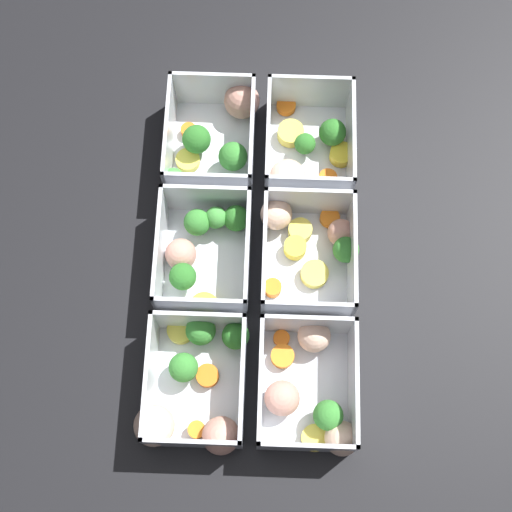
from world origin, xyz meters
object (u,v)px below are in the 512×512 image
at_px(container_far_right, 216,136).
at_px(container_far_left, 194,388).
at_px(container_near_left, 310,390).
at_px(container_near_center, 309,247).
at_px(container_near_right, 306,150).
at_px(container_far_center, 202,250).

bearing_deg(container_far_right, container_far_left, 178.48).
distance_m(container_near_left, container_far_right, 0.37).
distance_m(container_near_center, container_far_right, 0.20).
xyz_separation_m(container_near_center, container_near_right, (0.14, 0.00, 0.00)).
xyz_separation_m(container_near_left, container_far_right, (0.34, 0.13, 0.00)).
relative_size(container_near_center, container_near_right, 0.99).
xyz_separation_m(container_near_center, container_far_right, (0.16, 0.13, 0.00)).
bearing_deg(container_near_center, container_far_right, 39.44).
bearing_deg(container_near_center, container_far_center, 93.82).
height_order(container_near_left, container_far_center, same).
distance_m(container_near_left, container_far_center, 0.23).
height_order(container_near_left, container_far_left, same).
xyz_separation_m(container_near_right, container_far_right, (0.02, 0.12, 0.00)).
relative_size(container_far_left, container_far_center, 1.04).
bearing_deg(container_far_center, container_near_right, -42.01).
bearing_deg(container_far_left, container_near_center, -36.34).
distance_m(container_near_right, container_far_center, 0.20).
bearing_deg(container_near_right, container_far_left, 157.78).
bearing_deg(container_near_center, container_far_left, 143.66).
xyz_separation_m(container_near_left, container_near_center, (0.19, 0.00, -0.00)).
height_order(container_near_center, container_near_right, same).
height_order(container_near_left, container_near_right, same).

